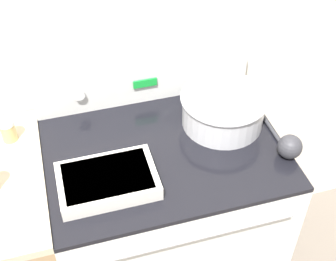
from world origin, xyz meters
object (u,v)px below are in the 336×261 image
(mixing_bowl, at_px, (223,108))
(spice_jar_white_cap, at_px, (8,131))
(ladle, at_px, (289,146))
(casserole_dish, at_px, (108,180))

(mixing_bowl, xyz_separation_m, spice_jar_white_cap, (-0.74, 0.11, -0.02))
(spice_jar_white_cap, bearing_deg, ladle, -19.65)
(mixing_bowl, distance_m, ladle, 0.26)
(mixing_bowl, bearing_deg, casserole_dish, -157.74)
(casserole_dish, xyz_separation_m, spice_jar_white_cap, (-0.29, 0.29, 0.02))
(mixing_bowl, xyz_separation_m, ladle, (0.15, -0.21, -0.03))
(spice_jar_white_cap, bearing_deg, mixing_bowl, -8.26)
(casserole_dish, bearing_deg, mixing_bowl, 22.26)
(mixing_bowl, relative_size, casserole_dish, 1.00)
(mixing_bowl, xyz_separation_m, casserole_dish, (-0.46, -0.19, -0.04))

